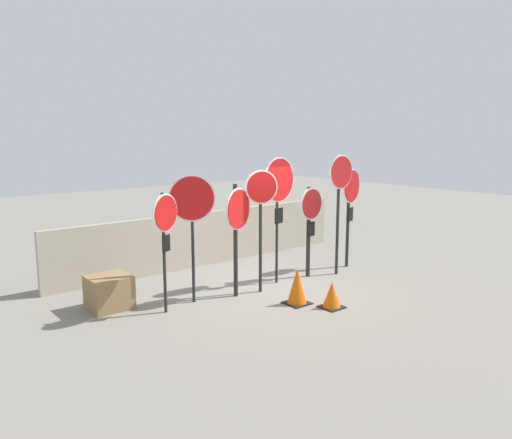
# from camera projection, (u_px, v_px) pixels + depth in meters

# --- Properties ---
(ground_plane) EXTENTS (40.00, 40.00, 0.00)m
(ground_plane) POSITION_uv_depth(u_px,v_px,m) (274.00, 287.00, 10.47)
(ground_plane) COLOR gray
(fence_back) EXTENTS (8.03, 0.12, 1.31)m
(fence_back) POSITION_uv_depth(u_px,v_px,m) (209.00, 238.00, 12.22)
(fence_back) COLOR #A89E89
(fence_back) RESTS_ON ground
(stop_sign_0) EXTENTS (0.63, 0.30, 2.17)m
(stop_sign_0) POSITION_uv_depth(u_px,v_px,m) (165.00, 224.00, 8.69)
(stop_sign_0) COLOR black
(stop_sign_0) RESTS_ON ground
(stop_sign_1) EXTENTS (0.78, 0.42, 2.44)m
(stop_sign_1) POSITION_uv_depth(u_px,v_px,m) (192.00, 206.00, 9.18)
(stop_sign_1) COLOR black
(stop_sign_1) RESTS_ON ground
(stop_sign_2) EXTENTS (0.78, 0.31, 2.23)m
(stop_sign_2) POSITION_uv_depth(u_px,v_px,m) (237.00, 220.00, 9.61)
(stop_sign_2) COLOR black
(stop_sign_2) RESTS_ON ground
(stop_sign_3) EXTENTS (0.64, 0.25, 2.48)m
(stop_sign_3) POSITION_uv_depth(u_px,v_px,m) (261.00, 202.00, 9.81)
(stop_sign_3) COLOR black
(stop_sign_3) RESTS_ON ground
(stop_sign_4) EXTENTS (0.94, 0.19, 2.70)m
(stop_sign_4) POSITION_uv_depth(u_px,v_px,m) (279.00, 189.00, 10.42)
(stop_sign_4) COLOR black
(stop_sign_4) RESTS_ON ground
(stop_sign_5) EXTENTS (0.71, 0.18, 2.02)m
(stop_sign_5) POSITION_uv_depth(u_px,v_px,m) (310.00, 217.00, 11.00)
(stop_sign_5) COLOR black
(stop_sign_5) RESTS_ON ground
(stop_sign_6) EXTENTS (0.76, 0.14, 2.72)m
(stop_sign_6) POSITION_uv_depth(u_px,v_px,m) (340.00, 187.00, 11.08)
(stop_sign_6) COLOR black
(stop_sign_6) RESTS_ON ground
(stop_sign_7) EXTENTS (0.79, 0.24, 2.37)m
(stop_sign_7) POSITION_uv_depth(u_px,v_px,m) (351.00, 197.00, 11.78)
(stop_sign_7) COLOR black
(stop_sign_7) RESTS_ON ground
(traffic_cone_0) EXTENTS (0.40, 0.40, 0.49)m
(traffic_cone_0) POSITION_uv_depth(u_px,v_px,m) (332.00, 295.00, 9.19)
(traffic_cone_0) COLOR black
(traffic_cone_0) RESTS_ON ground
(traffic_cone_1) EXTENTS (0.44, 0.44, 0.70)m
(traffic_cone_1) POSITION_uv_depth(u_px,v_px,m) (297.00, 286.00, 9.38)
(traffic_cone_1) COLOR black
(traffic_cone_1) RESTS_ON ground
(storage_crate) EXTENTS (0.73, 0.69, 0.61)m
(storage_crate) POSITION_uv_depth(u_px,v_px,m) (109.00, 292.00, 9.13)
(storage_crate) COLOR olive
(storage_crate) RESTS_ON ground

